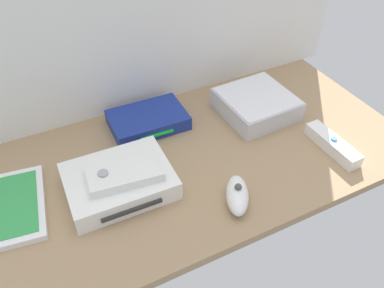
{
  "coord_description": "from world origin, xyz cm",
  "views": [
    {
      "loc": [
        -28.48,
        -56.94,
        60.48
      ],
      "look_at": [
        0.0,
        0.0,
        4.0
      ],
      "focal_mm": 36.76,
      "sensor_mm": 36.0,
      "label": 1
    }
  ],
  "objects": [
    {
      "name": "remote_wand",
      "position": [
        29.6,
        -11.87,
        1.51
      ],
      "size": [
        3.95,
        14.88,
        3.4
      ],
      "rotation": [
        0.0,
        0.0,
        0.02
      ],
      "color": "white",
      "rests_on": "ground_plane"
    },
    {
      "name": "game_case",
      "position": [
        -38.59,
        2.49,
        0.76
      ],
      "size": [
        16.04,
        20.66,
        1.56
      ],
      "rotation": [
        0.0,
        0.0,
        -0.14
      ],
      "color": "white",
      "rests_on": "ground_plane"
    },
    {
      "name": "network_router",
      "position": [
        -4.46,
        14.96,
        1.7
      ],
      "size": [
        18.29,
        12.72,
        3.4
      ],
      "rotation": [
        0.0,
        0.0,
        -0.02
      ],
      "color": "navy",
      "rests_on": "ground_plane"
    },
    {
      "name": "game_console",
      "position": [
        -17.32,
        -1.75,
        2.2
      ],
      "size": [
        21.41,
        16.92,
        4.4
      ],
      "rotation": [
        0.0,
        0.0,
        -0.03
      ],
      "color": "white",
      "rests_on": "ground_plane"
    },
    {
      "name": "remote_nunchuk",
      "position": [
        2.18,
        -15.47,
        2.04
      ],
      "size": [
        8.6,
        10.89,
        5.1
      ],
      "rotation": [
        0.0,
        0.0,
        -0.49
      ],
      "color": "white",
      "rests_on": "ground_plane"
    },
    {
      "name": "ground_plane",
      "position": [
        0.0,
        0.0,
        -1.0
      ],
      "size": [
        100.0,
        48.0,
        2.0
      ],
      "primitive_type": "cube",
      "color": "#9E7F5B",
      "rests_on": "ground"
    },
    {
      "name": "remote_classic_pad",
      "position": [
        -16.36,
        -3.02,
        5.41
      ],
      "size": [
        15.25,
        9.66,
        2.4
      ],
      "rotation": [
        0.0,
        0.0,
        -0.12
      ],
      "color": "white",
      "rests_on": "game_console"
    },
    {
      "name": "mini_computer",
      "position": [
        21.86,
        7.69,
        2.64
      ],
      "size": [
        17.63,
        17.63,
        5.3
      ],
      "rotation": [
        0.0,
        0.0,
        0.04
      ],
      "color": "silver",
      "rests_on": "ground_plane"
    }
  ]
}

